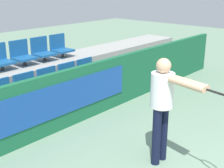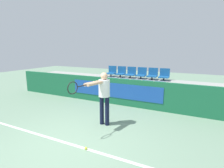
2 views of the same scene
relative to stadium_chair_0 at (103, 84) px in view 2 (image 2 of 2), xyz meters
The scene contains 19 objects.
ground_plane 4.32m from the stadium_chair_0, 71.61° to the right, with size 30.00×30.00×0.00m, color gray.
court_baseline 4.36m from the stadium_chair_0, 71.77° to the right, with size 6.38×0.08×0.01m.
barrier_wall 1.51m from the stadium_chair_0, 26.93° to the right, with size 11.59×0.14×1.12m.
bleacher_tier_front 1.43m from the stadium_chair_0, ahead, with size 11.19×0.95×0.45m.
bleacher_tier_middle 1.60m from the stadium_chair_0, 31.66° to the left, with size 11.19×0.95×0.91m.
stadium_chair_0 is the anchor object (origin of this frame).
stadium_chair_1 0.54m from the stadium_chair_0, ahead, with size 0.45×0.42×0.54m.
stadium_chair_2 1.08m from the stadium_chair_0, ahead, with size 0.45×0.42×0.54m.
stadium_chair_3 1.62m from the stadium_chair_0, ahead, with size 0.45×0.42×0.54m.
stadium_chair_4 2.16m from the stadium_chair_0, ahead, with size 0.45×0.42×0.54m.
stadium_chair_5 2.69m from the stadium_chair_0, ahead, with size 0.45×0.42×0.54m.
stadium_chair_6 1.05m from the stadium_chair_0, 90.00° to the left, with size 0.45×0.42×0.54m.
stadium_chair_7 1.18m from the stadium_chair_0, 60.50° to the left, with size 0.45×0.42×0.54m.
stadium_chair_8 1.51m from the stadium_chair_0, 41.46° to the left, with size 0.45×0.42×0.54m.
stadium_chair_9 1.93m from the stadium_chair_0, 30.50° to the left, with size 0.45×0.42×0.54m.
stadium_chair_10 2.40m from the stadium_chair_0, 23.84° to the left, with size 0.45×0.42×0.54m.
stadium_chair_11 2.89m from the stadium_chair_0, 19.46° to the left, with size 0.45×0.42×0.54m.
tennis_player 3.19m from the stadium_chair_0, 60.45° to the right, with size 0.46×1.50×1.64m.
tennis_ball 4.56m from the stadium_chair_0, 65.75° to the right, with size 0.07×0.07×0.07m.
Camera 2 is at (2.71, -3.12, 2.34)m, focal length 28.00 mm.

